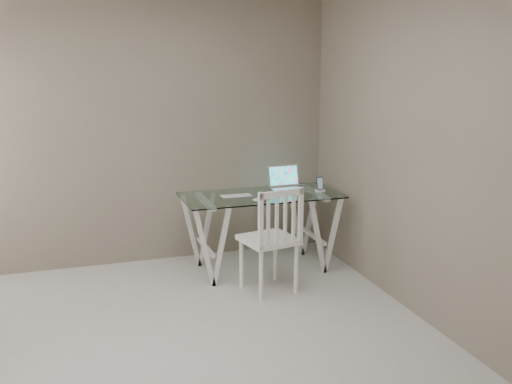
% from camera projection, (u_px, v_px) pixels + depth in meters
% --- Properties ---
extents(room, '(4.50, 4.52, 2.71)m').
position_uv_depth(room, '(161.00, 115.00, 3.99)').
color(room, '#B5B2AD').
rests_on(room, ground).
extents(desk, '(1.50, 0.70, 0.75)m').
position_uv_depth(desk, '(261.00, 231.00, 6.17)').
color(desk, silver).
rests_on(desk, ground).
extents(chair, '(0.51, 0.51, 0.96)m').
position_uv_depth(chair, '(273.00, 235.00, 5.55)').
color(chair, white).
rests_on(chair, ground).
extents(laptop, '(0.32, 0.29, 0.22)m').
position_uv_depth(laptop, '(286.00, 184.00, 6.31)').
color(laptop, silver).
rests_on(laptop, desk).
extents(keyboard, '(0.30, 0.13, 0.01)m').
position_uv_depth(keyboard, '(236.00, 196.00, 6.01)').
color(keyboard, silver).
rests_on(keyboard, desk).
extents(mouse, '(0.10, 0.06, 0.03)m').
position_uv_depth(mouse, '(258.00, 200.00, 5.82)').
color(mouse, silver).
rests_on(mouse, desk).
extents(phone_dock, '(0.08, 0.08, 0.14)m').
position_uv_depth(phone_dock, '(320.00, 187.00, 6.21)').
color(phone_dock, white).
rests_on(phone_dock, desk).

